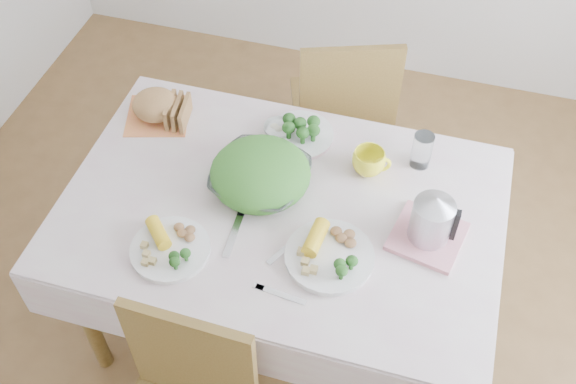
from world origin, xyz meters
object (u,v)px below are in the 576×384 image
(salad_bowl, at_px, (260,178))
(dining_table, at_px, (282,269))
(dinner_plate_left, at_px, (170,250))
(electric_kettle, at_px, (433,215))
(dinner_plate_right, at_px, (329,257))
(yellow_mug, at_px, (369,162))
(chair_far, at_px, (340,109))

(salad_bowl, bearing_deg, dining_table, -35.98)
(salad_bowl, bearing_deg, dinner_plate_left, -119.15)
(salad_bowl, bearing_deg, electric_kettle, -6.23)
(salad_bowl, bearing_deg, dinner_plate_right, -37.59)
(dining_table, relative_size, salad_bowl, 4.25)
(dining_table, height_order, electric_kettle, electric_kettle)
(dinner_plate_right, xyz_separation_m, yellow_mug, (0.04, 0.41, 0.04))
(salad_bowl, distance_m, yellow_mug, 0.39)
(dinner_plate_right, relative_size, electric_kettle, 1.54)
(chair_far, relative_size, dinner_plate_left, 3.65)
(dining_table, xyz_separation_m, dinner_plate_left, (-0.29, -0.28, 0.40))
(chair_far, distance_m, dinner_plate_right, 1.09)
(salad_bowl, relative_size, yellow_mug, 2.77)
(yellow_mug, bearing_deg, salad_bowl, -153.18)
(yellow_mug, distance_m, electric_kettle, 0.35)
(dinner_plate_right, bearing_deg, dining_table, 141.73)
(dining_table, distance_m, chair_far, 0.86)
(salad_bowl, bearing_deg, yellow_mug, 26.82)
(chair_far, bearing_deg, electric_kettle, 99.28)
(dining_table, xyz_separation_m, electric_kettle, (0.50, 0.00, 0.51))
(chair_far, xyz_separation_m, dinner_plate_right, (0.18, -1.02, 0.31))
(dining_table, distance_m, dinner_plate_right, 0.48)
(dinner_plate_left, distance_m, electric_kettle, 0.85)
(chair_far, xyz_separation_m, electric_kettle, (0.47, -0.85, 0.42))
(dinner_plate_right, bearing_deg, salad_bowl, 142.41)
(electric_kettle, bearing_deg, salad_bowl, 161.53)
(chair_far, distance_m, salad_bowl, 0.87)
(salad_bowl, relative_size, dinner_plate_left, 1.26)
(salad_bowl, height_order, yellow_mug, yellow_mug)
(dining_table, relative_size, dinner_plate_left, 5.36)
(electric_kettle, bearing_deg, yellow_mug, 123.88)
(dinner_plate_left, height_order, electric_kettle, electric_kettle)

